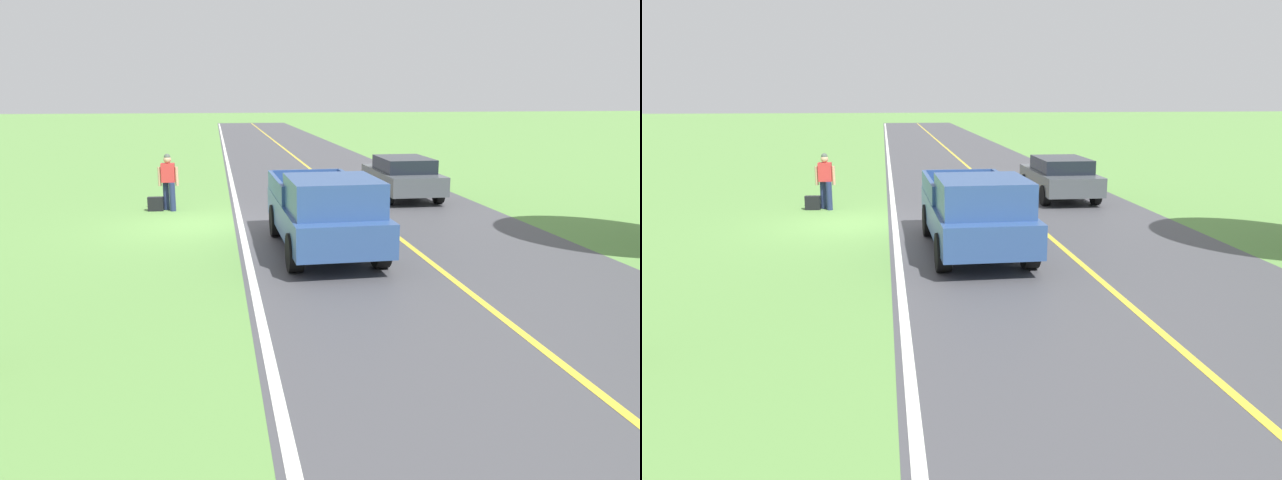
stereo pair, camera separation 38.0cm
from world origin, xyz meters
The scene contains 8 objects.
ground_plane centered at (0.00, 0.00, 0.00)m, with size 200.00×200.00×0.00m, color #609347.
road_surface centered at (-4.98, 0.00, 0.00)m, with size 8.07×120.00×0.00m, color #47474C.
lane_edge_line centered at (-1.12, 0.00, 0.01)m, with size 0.16×117.60×0.00m, color silver.
lane_centre_line centered at (-4.98, 0.00, 0.01)m, with size 0.14×117.60×0.00m, color gold.
hitchhiker_walking centered at (0.94, -2.42, 0.98)m, with size 0.62×0.53×1.75m.
suitcase_carried centered at (1.37, -2.37, 0.22)m, with size 0.20×0.46×0.43m, color black.
pickup_truck_passing centered at (-2.89, 3.54, 0.97)m, with size 2.15×5.42×1.82m.
sedan_near_oncoming centered at (-6.85, -3.54, 0.75)m, with size 1.95×4.41×1.41m.
Camera 2 is at (-0.87, 17.05, 3.54)m, focal length 34.75 mm.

